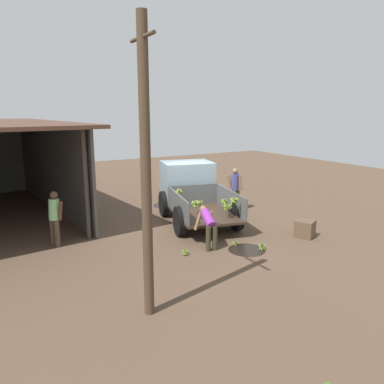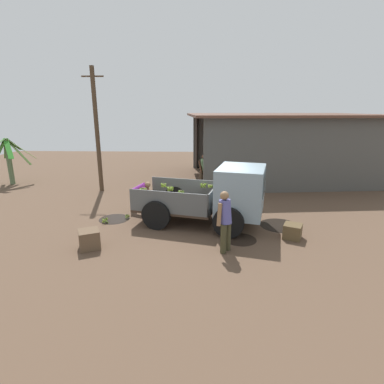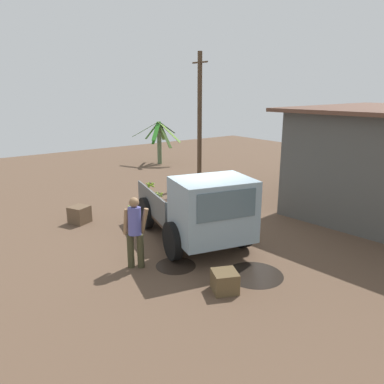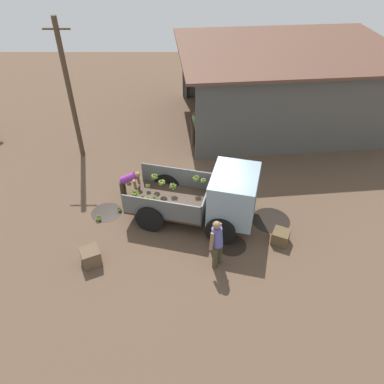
{
  "view_description": "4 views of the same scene",
  "coord_description": "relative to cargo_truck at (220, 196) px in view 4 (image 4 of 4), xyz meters",
  "views": [
    {
      "loc": [
        -11.64,
        6.76,
        4.06
      ],
      "look_at": [
        -1.3,
        0.68,
        1.41
      ],
      "focal_mm": 35.0,
      "sensor_mm": 36.0,
      "label": 1
    },
    {
      "loc": [
        -0.26,
        -10.1,
        3.89
      ],
      "look_at": [
        -0.62,
        0.01,
        1.08
      ],
      "focal_mm": 28.0,
      "sensor_mm": 36.0,
      "label": 2
    },
    {
      "loc": [
        7.89,
        -6.27,
        4.21
      ],
      "look_at": [
        -1.0,
        0.41,
        1.14
      ],
      "focal_mm": 35.0,
      "sensor_mm": 36.0,
      "label": 3
    },
    {
      "loc": [
        -0.36,
        -10.11,
        9.0
      ],
      "look_at": [
        -0.36,
        -0.11,
        1.1
      ],
      "focal_mm": 35.0,
      "sensor_mm": 36.0,
      "label": 4
    }
  ],
  "objects": [
    {
      "name": "ground",
      "position": [
        -0.58,
        0.35,
        -1.1
      ],
      "size": [
        36.0,
        36.0,
        0.0
      ],
      "primitive_type": "plane",
      "color": "brown"
    },
    {
      "name": "mud_patch_0",
      "position": [
        0.35,
        -1.2,
        -1.1
      ],
      "size": [
        0.99,
        0.99,
        0.01
      ],
      "primitive_type": "cylinder",
      "color": "black",
      "rests_on": "ground"
    },
    {
      "name": "mud_patch_1",
      "position": [
        1.85,
        0.01,
        -1.1
      ],
      "size": [
        1.36,
        1.36,
        0.01
      ],
      "primitive_type": "cylinder",
      "color": "black",
      "rests_on": "ground"
    },
    {
      "name": "mud_patch_2",
      "position": [
        -4.05,
        0.42,
        -1.1
      ],
      "size": [
        1.1,
        1.1,
        0.01
      ],
      "primitive_type": "cylinder",
      "color": "black",
      "rests_on": "ground"
    },
    {
      "name": "cargo_truck",
      "position": [
        0.0,
        0.0,
        0.0
      ],
      "size": [
        4.66,
        2.99,
        2.06
      ],
      "rotation": [
        0.0,
        0.0,
        -0.24
      ],
      "color": "#39291F",
      "rests_on": "ground"
    },
    {
      "name": "warehouse_shed",
      "position": [
        4.07,
        7.73,
        1.56
      ],
      "size": [
        10.88,
        8.45,
        3.62
      ],
      "rotation": [
        0.0,
        0.0,
        0.1
      ],
      "color": "#4E4D49",
      "rests_on": "ground"
    },
    {
      "name": "utility_pole",
      "position": [
        -5.8,
        4.34,
        1.83
      ],
      "size": [
        1.0,
        0.2,
        5.75
      ],
      "color": "#493726",
      "rests_on": "ground"
    },
    {
      "name": "person_foreground_visitor",
      "position": [
        -0.2,
        -1.99,
        -0.13
      ],
      "size": [
        0.51,
        0.6,
        1.75
      ],
      "rotation": [
        0.0,
        0.0,
        2.52
      ],
      "color": "#3B3822",
      "rests_on": "ground"
    },
    {
      "name": "person_worker_loading",
      "position": [
        -3.3,
        1.3,
        -0.36
      ],
      "size": [
        0.82,
        0.64,
        1.21
      ],
      "rotation": [
        0.0,
        0.0,
        -0.15
      ],
      "color": "#36311F",
      "rests_on": "ground"
    },
    {
      "name": "person_bystander_near_shed",
      "position": [
        -0.78,
        5.19,
        -0.16
      ],
      "size": [
        0.65,
        0.46,
        1.69
      ],
      "rotation": [
        0.0,
        0.0,
        5.08
      ],
      "color": "#4E3E2D",
      "rests_on": "ground"
    },
    {
      "name": "banana_bunch_on_ground_0",
      "position": [
        -3.59,
        0.51,
        -1.0
      ],
      "size": [
        0.19,
        0.19,
        0.17
      ],
      "color": "#48412E",
      "rests_on": "ground"
    },
    {
      "name": "banana_bunch_on_ground_1",
      "position": [
        -4.26,
        0.02,
        -0.99
      ],
      "size": [
        0.23,
        0.22,
        0.2
      ],
      "color": "#4D4632",
      "rests_on": "ground"
    },
    {
      "name": "banana_bunch_on_ground_2",
      "position": [
        -3.47,
        2.19,
        -1.01
      ],
      "size": [
        0.2,
        0.2,
        0.17
      ],
      "color": "#4C4431",
      "rests_on": "ground"
    },
    {
      "name": "wooden_crate_0",
      "position": [
        -4.08,
        -1.95,
        -0.82
      ],
      "size": [
        0.74,
        0.74,
        0.55
      ],
      "primitive_type": "cube",
      "rotation": [
        0.0,
        0.0,
        3.59
      ],
      "color": "brown",
      "rests_on": "ground"
    },
    {
      "name": "wooden_crate_1",
      "position": [
        1.97,
        -1.04,
        -0.87
      ],
      "size": [
        0.69,
        0.69,
        0.46
      ],
      "primitive_type": "cube",
      "rotation": [
        0.0,
        0.0,
        2.71
      ],
      "color": "brown",
      "rests_on": "ground"
    }
  ]
}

